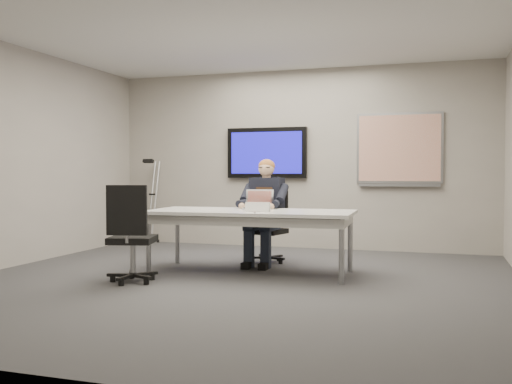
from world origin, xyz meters
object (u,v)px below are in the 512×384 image
(seated_person, at_px, (263,222))
(laptop, at_px, (258,204))
(office_chair_near, at_px, (132,252))
(office_chair_far, at_px, (269,240))
(conference_table, at_px, (251,218))

(seated_person, xyz_separation_m, laptop, (0.04, -0.35, 0.25))
(office_chair_near, relative_size, seated_person, 0.78)
(office_chair_far, bearing_deg, seated_person, -77.80)
(conference_table, relative_size, laptop, 5.80)
(seated_person, distance_m, laptop, 0.43)
(conference_table, height_order, seated_person, seated_person)
(laptop, bearing_deg, office_chair_far, 71.28)
(office_chair_far, xyz_separation_m, seated_person, (-0.01, -0.24, 0.25))
(conference_table, xyz_separation_m, seated_person, (-0.03, 0.59, -0.11))
(office_chair_far, bearing_deg, conference_table, -73.95)
(office_chair_near, bearing_deg, conference_table, -151.62)
(office_chair_far, bearing_deg, laptop, -72.74)
(office_chair_far, xyz_separation_m, laptop, (0.03, -0.59, 0.51))
(office_chair_near, relative_size, laptop, 2.52)
(seated_person, bearing_deg, conference_table, -82.66)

